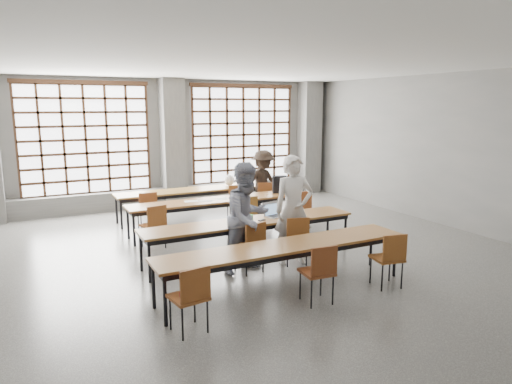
% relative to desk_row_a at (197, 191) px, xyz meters
% --- Properties ---
extents(floor, '(11.00, 11.00, 0.00)m').
position_rel_desk_row_a_xyz_m(floor, '(-0.07, -3.51, -0.66)').
color(floor, '#4D4D4A').
rests_on(floor, ground).
extents(ceiling, '(11.00, 11.00, 0.00)m').
position_rel_desk_row_a_xyz_m(ceiling, '(-0.07, -3.51, 2.84)').
color(ceiling, silver).
rests_on(ceiling, floor).
extents(wall_back, '(10.00, 0.00, 10.00)m').
position_rel_desk_row_a_xyz_m(wall_back, '(-0.07, 1.99, 1.09)').
color(wall_back, '#60605D').
rests_on(wall_back, floor).
extents(wall_right, '(0.00, 11.00, 11.00)m').
position_rel_desk_row_a_xyz_m(wall_right, '(4.93, -3.51, 1.09)').
color(wall_right, '#60605D').
rests_on(wall_right, floor).
extents(column_mid, '(0.60, 0.55, 3.50)m').
position_rel_desk_row_a_xyz_m(column_mid, '(-0.07, 1.71, 1.09)').
color(column_mid, '#545452').
rests_on(column_mid, floor).
extents(column_right, '(0.60, 0.55, 3.50)m').
position_rel_desk_row_a_xyz_m(column_right, '(4.43, 1.71, 1.09)').
color(column_right, '#545452').
rests_on(column_right, floor).
extents(window_left, '(3.32, 0.12, 3.00)m').
position_rel_desk_row_a_xyz_m(window_left, '(-2.32, 1.91, 1.24)').
color(window_left, white).
rests_on(window_left, wall_back).
extents(window_right, '(3.32, 0.12, 3.00)m').
position_rel_desk_row_a_xyz_m(window_right, '(2.18, 1.91, 1.24)').
color(window_right, white).
rests_on(window_right, wall_back).
extents(sill_ledge, '(9.80, 0.35, 0.50)m').
position_rel_desk_row_a_xyz_m(sill_ledge, '(-0.07, 1.79, -0.41)').
color(sill_ledge, '#545452').
rests_on(sill_ledge, floor).
extents(desk_row_a, '(4.00, 0.70, 0.73)m').
position_rel_desk_row_a_xyz_m(desk_row_a, '(0.00, 0.00, 0.00)').
color(desk_row_a, brown).
rests_on(desk_row_a, floor).
extents(desk_row_b, '(4.00, 0.70, 0.73)m').
position_rel_desk_row_a_xyz_m(desk_row_b, '(-0.02, -1.42, 0.00)').
color(desk_row_b, brown).
rests_on(desk_row_b, floor).
extents(desk_row_c, '(4.00, 0.70, 0.73)m').
position_rel_desk_row_a_xyz_m(desk_row_c, '(-0.22, -3.46, 0.00)').
color(desk_row_c, brown).
rests_on(desk_row_c, floor).
extents(desk_row_d, '(4.00, 0.70, 0.73)m').
position_rel_desk_row_a_xyz_m(desk_row_d, '(-0.40, -4.99, 0.00)').
color(desk_row_d, brown).
rests_on(desk_row_d, floor).
extents(chair_back_left, '(0.44, 0.44, 0.88)m').
position_rel_desk_row_a_xyz_m(chair_back_left, '(-1.40, -0.63, -0.13)').
color(chair_back_left, brown).
rests_on(chair_back_left, floor).
extents(chair_back_mid, '(0.50, 0.51, 0.88)m').
position_rel_desk_row_a_xyz_m(chair_back_mid, '(0.78, -0.63, -0.13)').
color(chair_back_mid, brown).
rests_on(chair_back_mid, floor).
extents(chair_back_right, '(0.53, 0.53, 0.88)m').
position_rel_desk_row_a_xyz_m(chair_back_right, '(1.58, -0.63, -0.13)').
color(chair_back_right, brown).
rests_on(chair_back_right, floor).
extents(chair_mid_left, '(0.49, 0.49, 0.88)m').
position_rel_desk_row_a_xyz_m(chair_mid_left, '(-1.61, -2.05, -0.13)').
color(chair_mid_left, brown).
rests_on(chair_mid_left, floor).
extents(chair_mid_centre, '(0.42, 0.43, 0.88)m').
position_rel_desk_row_a_xyz_m(chair_mid_centre, '(0.38, -2.05, -0.13)').
color(chair_mid_centre, brown).
rests_on(chair_mid_centre, floor).
extents(chair_mid_right, '(0.48, 0.49, 0.88)m').
position_rel_desk_row_a_xyz_m(chair_mid_right, '(1.77, -2.05, -0.13)').
color(chair_mid_right, brown).
rests_on(chair_mid_right, floor).
extents(chair_front_left, '(0.48, 0.48, 0.88)m').
position_rel_desk_row_a_xyz_m(chair_front_left, '(-0.51, -4.08, -0.13)').
color(chair_front_left, brown).
rests_on(chair_front_left, floor).
extents(chair_front_right, '(0.52, 0.52, 0.88)m').
position_rel_desk_row_a_xyz_m(chair_front_right, '(0.36, -4.08, -0.13)').
color(chair_front_right, brown).
rests_on(chair_front_right, floor).
extents(chair_near_left, '(0.48, 0.48, 0.88)m').
position_rel_desk_row_a_xyz_m(chair_near_left, '(-2.09, -5.62, -0.13)').
color(chair_near_left, brown).
rests_on(chair_near_left, floor).
extents(chair_near_mid, '(0.46, 0.46, 0.88)m').
position_rel_desk_row_a_xyz_m(chair_near_mid, '(-0.21, -5.62, -0.13)').
color(chair_near_mid, brown).
rests_on(chair_near_mid, floor).
extents(chair_near_right, '(0.49, 0.50, 0.88)m').
position_rel_desk_row_a_xyz_m(chair_near_right, '(1.08, -5.62, -0.13)').
color(chair_near_right, brown).
rests_on(chair_near_right, floor).
extents(student_male, '(0.79, 0.61, 1.93)m').
position_rel_desk_row_a_xyz_m(student_male, '(0.38, -3.96, 0.30)').
color(student_male, silver).
rests_on(student_male, floor).
extents(student_female, '(1.07, 0.93, 1.86)m').
position_rel_desk_row_a_xyz_m(student_female, '(-0.52, -3.96, 0.26)').
color(student_female, '#1A244E').
rests_on(student_female, floor).
extents(student_back, '(1.17, 0.82, 1.66)m').
position_rel_desk_row_a_xyz_m(student_back, '(1.60, -0.50, 0.17)').
color(student_back, black).
rests_on(student_back, floor).
extents(laptop_front, '(0.42, 0.38, 0.26)m').
position_rel_desk_row_a_xyz_m(laptop_front, '(0.32, -3.35, 0.13)').
color(laptop_front, '#AEAEB3').
rests_on(laptop_front, desk_row_c).
extents(laptop_back, '(0.42, 0.38, 0.26)m').
position_rel_desk_row_a_xyz_m(laptop_back, '(1.34, 0.11, 0.13)').
color(laptop_back, '#B7B6BC').
rests_on(laptop_back, desk_row_a).
extents(mouse, '(0.10, 0.07, 0.04)m').
position_rel_desk_row_a_xyz_m(mouse, '(0.73, -3.48, 0.08)').
color(mouse, silver).
rests_on(mouse, desk_row_c).
extents(green_box, '(0.27, 0.18, 0.09)m').
position_rel_desk_row_a_xyz_m(green_box, '(-0.27, -3.38, 0.11)').
color(green_box, '#2A8138').
rests_on(green_box, desk_row_c).
extents(phone, '(0.14, 0.08, 0.01)m').
position_rel_desk_row_a_xyz_m(phone, '(-0.04, -3.56, 0.07)').
color(phone, black).
rests_on(phone, desk_row_c).
extents(paper_sheet_a, '(0.33, 0.26, 0.00)m').
position_rel_desk_row_a_xyz_m(paper_sheet_a, '(-0.62, -1.37, 0.07)').
color(paper_sheet_a, white).
rests_on(paper_sheet_a, desk_row_b).
extents(paper_sheet_b, '(0.36, 0.34, 0.00)m').
position_rel_desk_row_a_xyz_m(paper_sheet_b, '(-0.32, -1.47, 0.07)').
color(paper_sheet_b, silver).
rests_on(paper_sheet_b, desk_row_b).
extents(paper_sheet_c, '(0.34, 0.27, 0.00)m').
position_rel_desk_row_a_xyz_m(paper_sheet_c, '(0.08, -1.42, 0.07)').
color(paper_sheet_c, white).
rests_on(paper_sheet_c, desk_row_b).
extents(backpack, '(0.37, 0.30, 0.40)m').
position_rel_desk_row_a_xyz_m(backpack, '(1.58, -1.37, 0.27)').
color(backpack, black).
rests_on(backpack, desk_row_b).
extents(plastic_bag, '(0.32, 0.29, 0.29)m').
position_rel_desk_row_a_xyz_m(plastic_bag, '(0.90, 0.05, 0.21)').
color(plastic_bag, white).
rests_on(plastic_bag, desk_row_a).
extents(red_pouch, '(0.21, 0.12, 0.06)m').
position_rel_desk_row_a_xyz_m(red_pouch, '(-2.10, -5.54, -0.16)').
color(red_pouch, '#B21620').
rests_on(red_pouch, chair_near_left).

